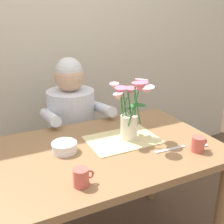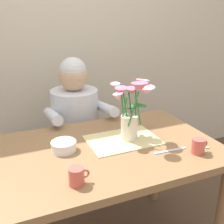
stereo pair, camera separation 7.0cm
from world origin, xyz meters
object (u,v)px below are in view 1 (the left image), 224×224
(dinner_knife, at_px, (170,149))
(coffee_cup, at_px, (198,144))
(seated_person, at_px, (73,134))
(flower_vase, at_px, (132,107))
(ceramic_bowl, at_px, (64,147))
(ceramic_mug, at_px, (81,177))

(dinner_knife, relative_size, coffee_cup, 2.04)
(seated_person, height_order, coffee_cup, seated_person)
(dinner_knife, bearing_deg, flower_vase, 123.96)
(dinner_knife, bearing_deg, ceramic_bowl, 159.20)
(coffee_cup, bearing_deg, dinner_knife, 148.20)
(ceramic_bowl, relative_size, coffee_cup, 1.46)
(ceramic_bowl, height_order, ceramic_mug, ceramic_mug)
(seated_person, distance_m, coffee_cup, 0.98)
(ceramic_mug, height_order, coffee_cup, same)
(seated_person, relative_size, ceramic_bowl, 8.35)
(seated_person, height_order, ceramic_mug, seated_person)
(ceramic_bowl, height_order, dinner_knife, ceramic_bowl)
(seated_person, xyz_separation_m, flower_vase, (0.17, -0.58, 0.38))
(flower_vase, bearing_deg, dinner_knife, -58.80)
(seated_person, xyz_separation_m, coffee_cup, (0.41, -0.86, 0.22))
(seated_person, bearing_deg, flower_vase, -73.84)
(ceramic_bowl, distance_m, ceramic_mug, 0.32)
(flower_vase, bearing_deg, ceramic_mug, -143.84)
(seated_person, relative_size, coffee_cup, 12.20)
(flower_vase, xyz_separation_m, ceramic_mug, (-0.41, -0.30, -0.16))
(seated_person, relative_size, ceramic_mug, 12.20)
(ceramic_bowl, relative_size, dinner_knife, 0.72)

